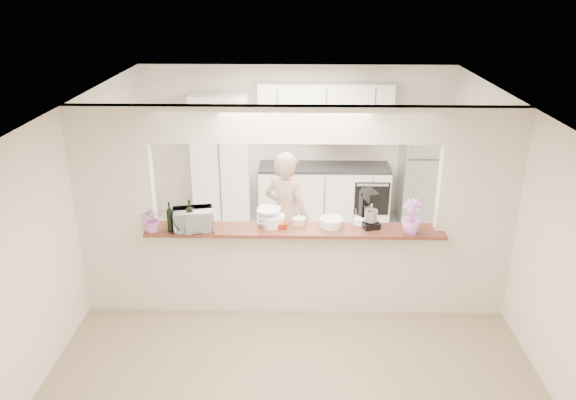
{
  "coord_description": "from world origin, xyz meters",
  "views": [
    {
      "loc": [
        0.05,
        -5.89,
        3.77
      ],
      "look_at": [
        -0.08,
        0.3,
        1.3
      ],
      "focal_mm": 35.0,
      "sensor_mm": 36.0,
      "label": 1
    }
  ],
  "objects_px": {
    "refrigerator": "(424,173)",
    "person": "(286,217)",
    "stand_mixer": "(368,210)",
    "toaster_oven": "(193,220)"
  },
  "relations": [
    {
      "from": "refrigerator",
      "to": "toaster_oven",
      "type": "relative_size",
      "value": 3.83
    },
    {
      "from": "toaster_oven",
      "to": "person",
      "type": "xyz_separation_m",
      "value": [
        1.03,
        0.9,
        -0.34
      ]
    },
    {
      "from": "refrigerator",
      "to": "person",
      "type": "distance_m",
      "value": 2.85
    },
    {
      "from": "refrigerator",
      "to": "stand_mixer",
      "type": "height_order",
      "value": "refrigerator"
    },
    {
      "from": "stand_mixer",
      "to": "refrigerator",
      "type": "bearing_deg",
      "value": 65.03
    },
    {
      "from": "toaster_oven",
      "to": "person",
      "type": "relative_size",
      "value": 0.26
    },
    {
      "from": "toaster_oven",
      "to": "refrigerator",
      "type": "bearing_deg",
      "value": 28.01
    },
    {
      "from": "refrigerator",
      "to": "person",
      "type": "height_order",
      "value": "person"
    },
    {
      "from": "refrigerator",
      "to": "person",
      "type": "bearing_deg",
      "value": -139.55
    },
    {
      "from": "refrigerator",
      "to": "stand_mixer",
      "type": "xyz_separation_m",
      "value": [
        -1.2,
        -2.59,
        0.44
      ]
    }
  ]
}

